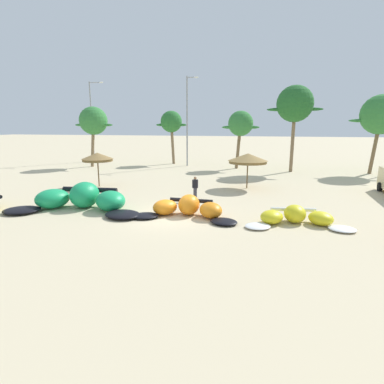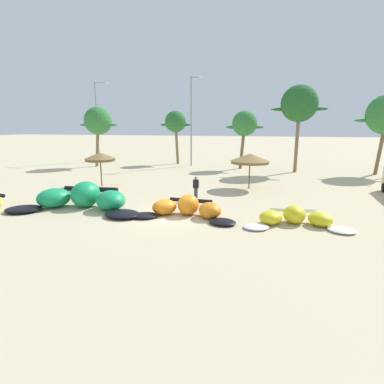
{
  "view_description": "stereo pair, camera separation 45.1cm",
  "coord_description": "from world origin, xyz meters",
  "views": [
    {
      "loc": [
        5.11,
        -15.84,
        4.97
      ],
      "look_at": [
        0.92,
        2.0,
        1.0
      ],
      "focal_mm": 28.92,
      "sensor_mm": 36.0,
      "label": 1
    },
    {
      "loc": [
        5.55,
        -15.73,
        4.97
      ],
      "look_at": [
        0.92,
        2.0,
        1.0
      ],
      "focal_mm": 28.92,
      "sensor_mm": 36.0,
      "label": 2
    }
  ],
  "objects": [
    {
      "name": "lamppost_west_center",
      "position": [
        -4.18,
        21.52,
        5.84
      ],
      "size": [
        1.5,
        0.24,
        10.64
      ],
      "color": "gray",
      "rests_on": "ground"
    },
    {
      "name": "kite_left_of_center",
      "position": [
        1.07,
        0.27,
        0.44
      ],
      "size": [
        6.1,
        2.8,
        1.15
      ],
      "color": "black",
      "rests_on": "ground"
    },
    {
      "name": "ground_plane",
      "position": [
        0.0,
        0.0,
        0.0
      ],
      "size": [
        260.0,
        260.0,
        0.0
      ],
      "primitive_type": "plane",
      "color": "beige"
    },
    {
      "name": "palm_center_left",
      "position": [
        7.94,
        19.16,
        7.09
      ],
      "size": [
        5.68,
        3.79,
        9.05
      ],
      "color": "#7F6647",
      "rests_on": "ground"
    },
    {
      "name": "palm_left",
      "position": [
        -6.77,
        23.13,
        5.32
      ],
      "size": [
        4.1,
        2.74,
        6.79
      ],
      "color": "#7F6647",
      "rests_on": "ground"
    },
    {
      "name": "beach_umbrella_middle",
      "position": [
        3.83,
        8.95,
        2.4
      ],
      "size": [
        3.13,
        3.13,
        2.8
      ],
      "color": "brown",
      "rests_on": "ground"
    },
    {
      "name": "kite_left",
      "position": [
        -5.51,
        0.22,
        0.61
      ],
      "size": [
        8.57,
        4.25,
        1.58
      ],
      "color": "black",
      "rests_on": "ground"
    },
    {
      "name": "palm_left_of_gap",
      "position": [
        2.27,
        20.51,
        5.08
      ],
      "size": [
        4.27,
        2.85,
        6.59
      ],
      "color": "brown",
      "rests_on": "ground"
    },
    {
      "name": "kite_center",
      "position": [
        6.83,
        0.15,
        0.36
      ],
      "size": [
        5.55,
        2.87,
        0.93
      ],
      "color": "white",
      "rests_on": "ground"
    },
    {
      "name": "palm_leftmost",
      "position": [
        -14.91,
        18.12,
        5.43
      ],
      "size": [
        4.94,
        3.29,
        7.14
      ],
      "color": "#7F6647",
      "rests_on": "ground"
    },
    {
      "name": "person_near_kites",
      "position": [
        0.67,
        3.99,
        0.82
      ],
      "size": [
        0.36,
        0.24,
        1.62
      ],
      "color": "#383842",
      "rests_on": "ground"
    },
    {
      "name": "lamppost_west",
      "position": [
        -17.94,
        23.16,
        5.92
      ],
      "size": [
        2.14,
        0.24,
        10.65
      ],
      "color": "gray",
      "rests_on": "ground"
    },
    {
      "name": "beach_umbrella_near_van",
      "position": [
        -8.14,
        6.9,
        2.44
      ],
      "size": [
        2.54,
        2.54,
        2.79
      ],
      "color": "brown",
      "rests_on": "ground"
    }
  ]
}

